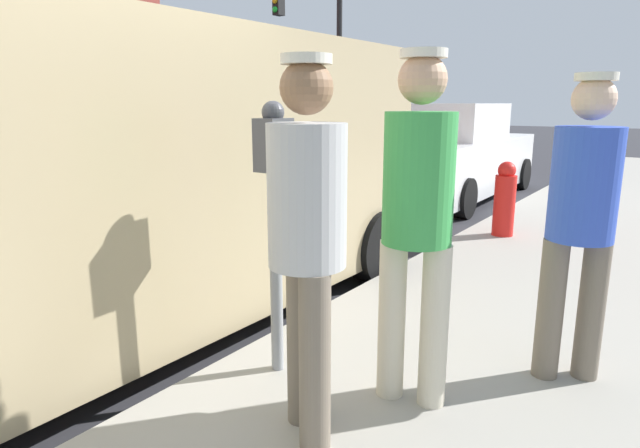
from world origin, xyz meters
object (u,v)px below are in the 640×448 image
Objects in this scene: parked_van at (116,176)px; parked_sedan_ahead at (449,155)px; traffic_light_corner at (315,38)px; parking_meter_near at (275,193)px; pedestrian_in_green at (417,210)px; fire_hydrant at (505,200)px; pedestrian_in_blue at (581,212)px; pedestrian_in_gray at (307,230)px.

parked_van is 6.87m from parked_sedan_ahead.
parking_meter_near is at bearing -55.41° from traffic_light_corner.
pedestrian_in_green is 3.95m from fire_hydrant.
pedestrian_in_blue is 6.81m from parked_sedan_ahead.
parked_sedan_ahead is (-3.13, 6.05, -0.35)m from pedestrian_in_blue.
fire_hydrant is at bearing 112.26° from pedestrian_in_blue.
parked_sedan_ahead is 3.45m from fire_hydrant.
parked_van reaches higher than parked_sedan_ahead.
pedestrian_in_green reaches higher than pedestrian_in_gray.
traffic_light_corner reaches higher than pedestrian_in_gray.
pedestrian_in_gray is at bearing -115.65° from pedestrian_in_green.
pedestrian_in_green is 0.33× the size of parked_van.
parked_sedan_ahead is 5.15× the size of fire_hydrant.
parked_van reaches higher than parking_meter_near.
pedestrian_in_green reaches higher than parking_meter_near.
fire_hydrant is (-0.41, 4.39, -0.56)m from pedestrian_in_gray.
parking_meter_near is at bearing -91.43° from fire_hydrant.
parked_sedan_ahead reaches higher than fire_hydrant.
parked_sedan_ahead is at bearing 104.16° from parking_meter_near.
parking_meter_near is 0.65m from pedestrian_in_gray.
pedestrian_in_gray reaches higher than parked_sedan_ahead.
pedestrian_in_green is 14.14m from traffic_light_corner.
traffic_light_corner is at bearing 144.33° from parked_sedan_ahead.
pedestrian_in_green is at bearing 10.76° from parking_meter_near.
parked_sedan_ahead is at bearing 122.33° from fire_hydrant.
traffic_light_corner is at bearing 131.38° from pedestrian_in_blue.
pedestrian_in_green is at bearing -130.46° from pedestrian_in_blue.
pedestrian_in_green is 2.27m from parked_van.
parked_van is (-2.01, 0.45, 0.03)m from pedestrian_in_gray.
fire_hydrant is at bearing -42.64° from traffic_light_corner.
parked_van is at bearing 177.81° from parking_meter_near.
parking_meter_near is at bearing 142.17° from pedestrian_in_gray.
parked_van reaches higher than fire_hydrant.
parked_van is at bearing -87.97° from parked_sedan_ahead.
parked_van is 4.29m from fire_hydrant.
fire_hydrant is at bearing 99.88° from pedestrian_in_green.
parking_meter_near is 0.79m from pedestrian_in_green.
fire_hydrant is (-0.67, 3.85, -0.59)m from pedestrian_in_green.
traffic_light_corner is at bearing 127.54° from pedestrian_in_green.
parking_meter_near reaches higher than fire_hydrant.
parked_van is 6.07× the size of fire_hydrant.
parked_van is (-1.50, 0.06, -0.03)m from parking_meter_near.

